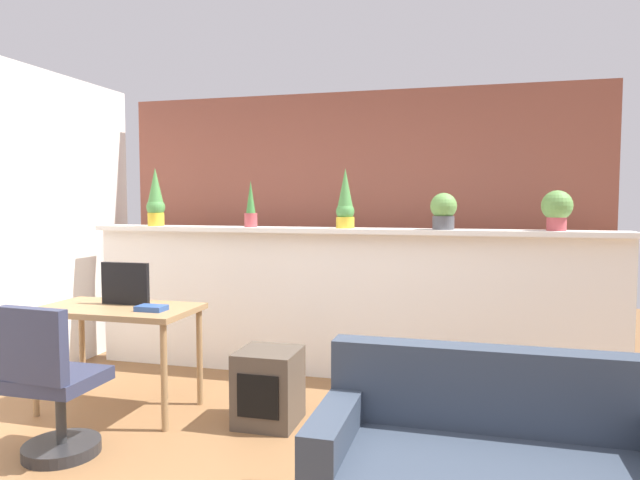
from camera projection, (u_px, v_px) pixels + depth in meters
name	position (u px, v px, depth m)	size (l,w,h in m)	color
divider_wall	(341.00, 305.00, 4.81)	(4.48, 0.16, 1.23)	white
plant_shelf	(340.00, 230.00, 4.73)	(4.48, 0.30, 0.04)	white
brick_wall_behind	(355.00, 227.00, 5.35)	(4.48, 0.10, 2.50)	brown
potted_plant_0	(156.00, 199.00, 5.12)	(0.17, 0.17, 0.52)	gold
potted_plant_1	(251.00, 207.00, 4.90)	(0.11, 0.11, 0.40)	#B7474C
potted_plant_2	(345.00, 202.00, 4.70)	(0.15, 0.15, 0.49)	gold
potted_plant_3	(443.00, 210.00, 4.49)	(0.21, 0.21, 0.29)	#4C4C51
potted_plant_4	(557.00, 208.00, 4.30)	(0.23, 0.23, 0.31)	#B7474C
desk	(118.00, 318.00, 4.03)	(1.10, 0.60, 0.75)	#99754C
tv_monitor	(125.00, 284.00, 4.09)	(0.37, 0.04, 0.30)	black
office_chair	(53.00, 393.00, 3.28)	(0.46, 0.46, 0.91)	#262628
side_cube_shelf	(268.00, 387.00, 3.81)	(0.40, 0.41, 0.50)	#4C4238
book_on_desk	(151.00, 308.00, 3.87)	(0.19, 0.13, 0.04)	#2D4C8C
couch	(494.00, 478.00, 2.50)	(1.56, 0.77, 0.80)	#333D4C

